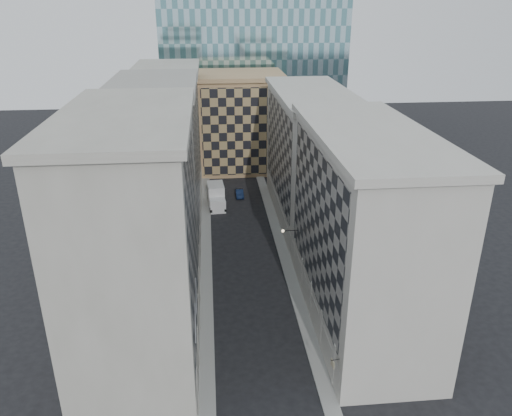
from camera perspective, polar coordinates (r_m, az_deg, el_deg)
sidewalk_west at (r=67.79m, az=-5.72°, el=-5.44°), size 1.50×100.00×0.15m
sidewalk_east at (r=68.44m, az=3.14°, el=-5.06°), size 1.50×100.00×0.15m
bldg_left_a at (r=45.99m, az=-13.26°, el=-4.00°), size 10.80×22.80×23.70m
bldg_left_b at (r=66.41m, az=-10.98°, el=4.22°), size 10.80×22.80×22.70m
bldg_left_c at (r=87.59m, az=-9.77°, el=8.53°), size 10.80×22.80×21.70m
bldg_right_a at (r=51.98m, az=11.95°, el=-2.45°), size 10.80×26.80×20.70m
bldg_right_b at (r=76.58m, az=6.19°, el=5.88°), size 10.80×28.80×19.70m
tan_block at (r=100.39m, az=-1.80°, el=9.87°), size 16.80×14.80×18.80m
church_tower at (r=111.88m, az=-3.51°, el=20.26°), size 7.20×7.20×51.50m
flagpoles_left at (r=43.16m, az=-6.91°, el=-11.34°), size 0.10×6.33×2.33m
bracket_lamp at (r=60.26m, az=3.27°, el=-2.63°), size 1.98×0.36×0.36m
box_truck at (r=83.08m, az=-4.56°, el=1.25°), size 3.04×6.60×3.54m
dark_car at (r=87.02m, az=-1.89°, el=1.69°), size 1.34×3.78×1.24m
shop_sign at (r=44.34m, az=8.77°, el=-17.14°), size 0.76×0.67×0.75m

